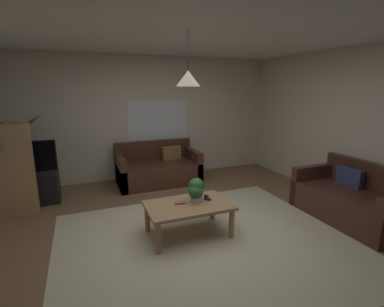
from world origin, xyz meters
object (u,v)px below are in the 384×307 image
potted_plant_on_table (196,190)px  potted_palm_corner (20,161)px  tv_stand (30,189)px  book_on_table_0 (180,203)px  couch_under_window (158,170)px  bookshelf_corner (6,172)px  remote_on_table_0 (206,198)px  remote_on_table_1 (204,197)px  coffee_table (188,209)px  pendant_lamp (188,78)px  tv (25,158)px  couch_right_side (352,201)px

potted_plant_on_table → potted_palm_corner: 3.39m
tv_stand → potted_palm_corner: size_ratio=0.60×
book_on_table_0 → potted_plant_on_table: potted_plant_on_table is taller
couch_under_window → bookshelf_corner: 2.61m
remote_on_table_0 → remote_on_table_1: bearing=103.0°
potted_plant_on_table → bookshelf_corner: 2.79m
coffee_table → remote_on_table_0: (0.29, 0.07, 0.08)m
potted_palm_corner → pendant_lamp: (2.26, -2.45, 1.38)m
couch_under_window → pendant_lamp: 2.81m
book_on_table_0 → pendant_lamp: 1.57m
remote_on_table_1 → tv_stand: size_ratio=0.18×
couch_under_window → book_on_table_0: bearing=-97.6°
tv → potted_palm_corner: potted_palm_corner is taller
remote_on_table_0 → tv_stand: (-2.37, 1.87, -0.20)m
couch_under_window → couch_right_side: (2.22, -2.65, 0.00)m
couch_under_window → potted_plant_on_table: (-0.06, -2.16, 0.32)m
couch_under_window → potted_palm_corner: bearing=174.2°
tv → pendant_lamp: bearing=-42.7°
potted_plant_on_table → bookshelf_corner: (-2.39, 1.42, 0.12)m
coffee_table → pendant_lamp: pendant_lamp is taller
potted_plant_on_table → remote_on_table_0: bearing=11.6°
coffee_table → remote_on_table_1: size_ratio=6.81×
book_on_table_0 → bookshelf_corner: (-2.17, 1.40, 0.27)m
couch_right_side → book_on_table_0: size_ratio=11.12×
potted_palm_corner → bookshelf_corner: 0.99m
coffee_table → pendant_lamp: bearing=0.0°
potted_plant_on_table → pendant_lamp: (-0.12, -0.04, 1.41)m
tv_stand → potted_palm_corner: 0.65m
remote_on_table_0 → pendant_lamp: size_ratio=0.25×
couch_right_side → book_on_table_0: bearing=-101.5°
potted_plant_on_table → remote_on_table_1: bearing=23.6°
tv_stand → couch_under_window: bearing=6.4°
remote_on_table_1 → couch_under_window: bearing=-39.9°
potted_plant_on_table → tv: tv is taller
couch_right_side → tv_stand: (-4.49, 2.40, -0.02)m
bookshelf_corner → pendant_lamp: size_ratio=2.23×
couch_right_side → pendant_lamp: bearing=-100.6°
couch_under_window → potted_plant_on_table: size_ratio=5.09×
tv → remote_on_table_0: bearing=-38.0°
book_on_table_0 → couch_right_side: bearing=-11.5°
remote_on_table_0 → potted_plant_on_table: 0.22m
potted_palm_corner → bookshelf_corner: (-0.01, -0.99, 0.09)m
couch_under_window → coffee_table: bearing=-94.9°
remote_on_table_1 → tv: size_ratio=0.17×
bookshelf_corner → potted_palm_corner: bearing=89.2°
potted_plant_on_table → potted_palm_corner: size_ratio=0.21×
remote_on_table_1 → book_on_table_0: bearing=54.8°
remote_on_table_1 → potted_palm_corner: (-2.53, 2.34, 0.19)m
pendant_lamp → remote_on_table_0: bearing=14.5°
potted_palm_corner → bookshelf_corner: bearing=-90.8°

